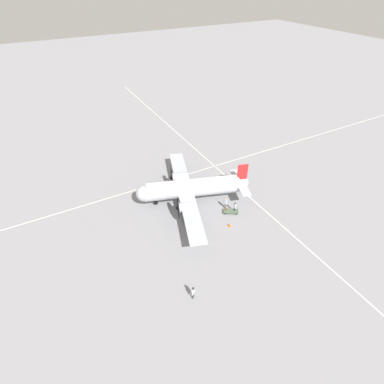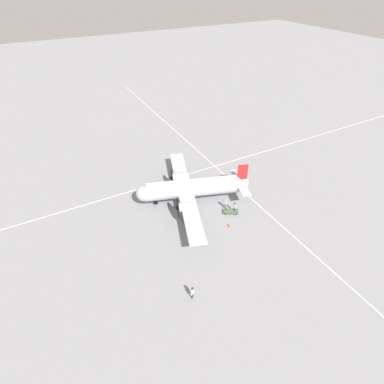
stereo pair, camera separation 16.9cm
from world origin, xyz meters
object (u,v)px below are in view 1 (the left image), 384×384
(traffic_cone, at_px, (230,225))
(airliner_main, at_px, (189,188))
(ramp_agent, at_px, (235,206))
(baggage_cart, at_px, (231,211))
(crew_foreground, at_px, (193,292))
(passenger_boarding, at_px, (225,202))
(suitcase_near_door, at_px, (226,210))

(traffic_cone, bearing_deg, airliner_main, -73.67)
(ramp_agent, height_order, baggage_cart, ramp_agent)
(crew_foreground, distance_m, passenger_boarding, 16.68)
(baggage_cart, bearing_deg, airliner_main, -22.00)
(crew_foreground, bearing_deg, baggage_cart, 0.32)
(passenger_boarding, bearing_deg, ramp_agent, 174.18)
(baggage_cart, bearing_deg, suitcase_near_door, -22.05)
(airliner_main, distance_m, traffic_cone, 8.68)
(crew_foreground, relative_size, baggage_cart, 0.71)
(ramp_agent, relative_size, traffic_cone, 2.96)
(passenger_boarding, distance_m, ramp_agent, 1.66)
(airliner_main, height_order, crew_foreground, airliner_main)
(crew_foreground, bearing_deg, suitcase_near_door, 2.82)
(airliner_main, xyz_separation_m, baggage_cart, (-4.23, 5.58, -2.30))
(crew_foreground, bearing_deg, ramp_agent, -1.28)
(baggage_cart, height_order, traffic_cone, traffic_cone)
(passenger_boarding, relative_size, traffic_cone, 3.03)
(traffic_cone, bearing_deg, passenger_boarding, -114.18)
(crew_foreground, height_order, traffic_cone, crew_foreground)
(airliner_main, height_order, ramp_agent, airliner_main)
(ramp_agent, height_order, traffic_cone, ramp_agent)
(ramp_agent, distance_m, traffic_cone, 3.51)
(passenger_boarding, height_order, suitcase_near_door, passenger_boarding)
(airliner_main, height_order, traffic_cone, airliner_main)
(crew_foreground, xyz_separation_m, ramp_agent, (-12.77, -10.10, -0.03))
(baggage_cart, xyz_separation_m, traffic_cone, (1.88, 2.45, -0.01))
(ramp_agent, relative_size, suitcase_near_door, 2.74)
(baggage_cart, bearing_deg, passenger_boarding, -52.62)
(airliner_main, height_order, suitcase_near_door, airliner_main)
(airliner_main, xyz_separation_m, suitcase_near_door, (-3.81, 5.02, -2.28))
(airliner_main, xyz_separation_m, crew_foreground, (7.94, 15.77, -1.46))
(airliner_main, relative_size, crew_foreground, 12.84)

